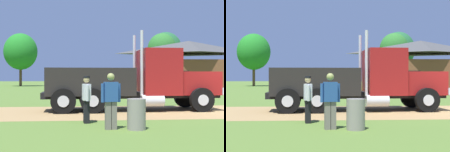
{
  "view_description": "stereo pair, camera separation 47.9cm",
  "coord_description": "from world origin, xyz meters",
  "views": [
    {
      "loc": [
        -6.51,
        -14.48,
        1.58
      ],
      "look_at": [
        -5.08,
        2.05,
        1.61
      ],
      "focal_mm": 52.28,
      "sensor_mm": 36.0,
      "label": 1
    },
    {
      "loc": [
        -6.03,
        -14.51,
        1.58
      ],
      "look_at": [
        -5.08,
        2.05,
        1.61
      ],
      "focal_mm": 52.28,
      "sensor_mm": 36.0,
      "label": 2
    }
  ],
  "objects": [
    {
      "name": "truck_foreground_white",
      "position": [
        -4.25,
        0.69,
        1.33
      ],
      "size": [
        8.38,
        2.84,
        3.64
      ],
      "color": "black",
      "rests_on": "ground_plane"
    },
    {
      "name": "visitor_standing_near",
      "position": [
        -5.7,
        -4.78,
        0.9
      ],
      "size": [
        0.6,
        0.32,
        1.69
      ],
      "color": "#264C8C",
      "rests_on": "ground_plane"
    },
    {
      "name": "visitor_walking_mid",
      "position": [
        -6.42,
        -3.36,
        0.87
      ],
      "size": [
        0.31,
        0.64,
        1.6
      ],
      "color": "silver",
      "rests_on": "ground_plane"
    },
    {
      "name": "steel_barrel",
      "position": [
        -4.95,
        -4.88,
        0.46
      ],
      "size": [
        0.56,
        0.56,
        0.92
      ],
      "primitive_type": "cylinder",
      "color": "gray",
      "rests_on": "ground_plane"
    },
    {
      "name": "shed_building",
      "position": [
        5.42,
        21.71,
        2.75
      ],
      "size": [
        12.29,
        6.28,
        5.66
      ],
      "color": "brown",
      "rests_on": "ground_plane"
    },
    {
      "name": "tree_mid",
      "position": [
        -16.97,
        40.62,
        5.73
      ],
      "size": [
        5.49,
        5.49,
        8.77
      ],
      "color": "#513823",
      "rests_on": "ground_plane"
    },
    {
      "name": "tree_right",
      "position": [
        4.21,
        29.55,
        5.35
      ],
      "size": [
        3.94,
        3.94,
        7.56
      ],
      "color": "#513823",
      "rests_on": "ground_plane"
    },
    {
      "name": "tree_far_right",
      "position": [
        7.43,
        40.13,
        6.15
      ],
      "size": [
        5.51,
        5.51,
        9.2
      ],
      "color": "#513823",
      "rests_on": "ground_plane"
    }
  ]
}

